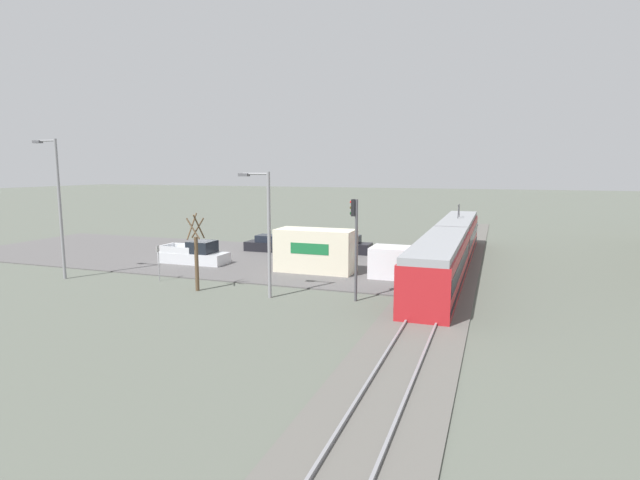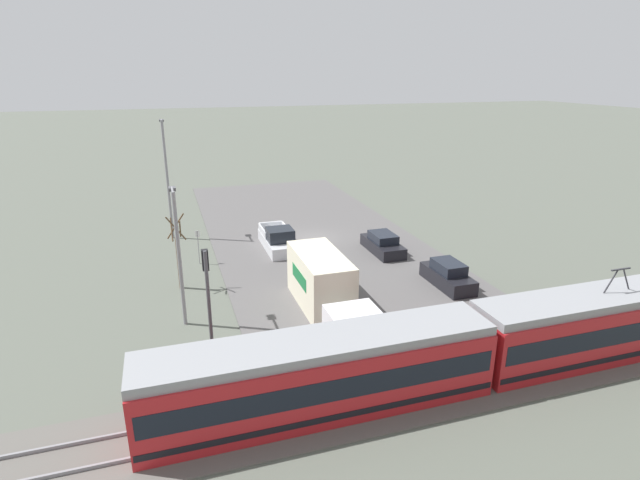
# 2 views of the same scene
# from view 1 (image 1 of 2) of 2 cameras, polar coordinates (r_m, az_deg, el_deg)

# --- Properties ---
(ground_plane) EXTENTS (320.00, 320.00, 0.00)m
(ground_plane) POSITION_cam_1_polar(r_m,az_deg,el_deg) (44.55, -13.39, -1.79)
(ground_plane) COLOR #565B51
(road_surface) EXTENTS (16.23, 43.31, 0.08)m
(road_surface) POSITION_cam_1_polar(r_m,az_deg,el_deg) (44.54, -13.39, -1.74)
(road_surface) COLOR #565454
(road_surface) RESTS_ON ground
(rail_bed) EXTENTS (68.64, 4.40, 0.22)m
(rail_bed) POSITION_cam_1_polar(r_m,az_deg,el_deg) (37.59, 14.38, -3.57)
(rail_bed) COLOR #5B5954
(rail_bed) RESTS_ON ground
(light_rail_tram) EXTENTS (28.81, 2.74, 4.31)m
(light_rail_tram) POSITION_cam_1_polar(r_m,az_deg,el_deg) (38.53, 14.64, -0.92)
(light_rail_tram) COLOR #B21E23
(light_rail_tram) RESTS_ON ground
(box_truck) EXTENTS (2.51, 9.74, 3.10)m
(box_truck) POSITION_cam_1_polar(r_m,az_deg,el_deg) (35.81, 1.50, -1.51)
(box_truck) COLOR silver
(box_truck) RESTS_ON ground
(pickup_truck) EXTENTS (2.07, 5.44, 1.80)m
(pickup_truck) POSITION_cam_1_polar(r_m,az_deg,el_deg) (40.81, -14.05, -1.63)
(pickup_truck) COLOR silver
(pickup_truck) RESTS_ON ground
(sedan_car_0) EXTENTS (1.85, 4.46, 1.46)m
(sedan_car_0) POSITION_cam_1_polar(r_m,az_deg,el_deg) (45.65, -5.73, -0.51)
(sedan_car_0) COLOR black
(sedan_car_0) RESTS_ON ground
(sedan_car_1) EXTENTS (1.70, 4.24, 1.60)m
(sedan_car_1) POSITION_cam_1_polar(r_m,az_deg,el_deg) (44.41, 3.15, -0.65)
(sedan_car_1) COLOR black
(sedan_car_1) RESTS_ON ground
(traffic_light_pole) EXTENTS (0.28, 0.47, 5.83)m
(traffic_light_pole) POSITION_cam_1_polar(r_m,az_deg,el_deg) (28.15, 4.03, 0.41)
(traffic_light_pole) COLOR #47474C
(traffic_light_pole) RESTS_ON ground
(street_tree) EXTENTS (1.14, 0.94, 4.81)m
(street_tree) POSITION_cam_1_polar(r_m,az_deg,el_deg) (31.64, -13.95, -1.79)
(street_tree) COLOR brown
(street_tree) RESTS_ON ground
(street_lamp_near_crossing) EXTENTS (0.36, 1.95, 9.49)m
(street_lamp_near_crossing) POSITION_cam_1_polar(r_m,az_deg,el_deg) (38.18, -27.81, 4.02)
(street_lamp_near_crossing) COLOR gray
(street_lamp_near_crossing) RESTS_ON ground
(street_lamp_mid_block) EXTENTS (0.36, 1.95, 7.35)m
(street_lamp_mid_block) POSITION_cam_1_polar(r_m,az_deg,el_deg) (28.96, -6.25, 1.70)
(street_lamp_mid_block) COLOR gray
(street_lamp_mid_block) RESTS_ON ground
(no_parking_sign) EXTENTS (0.32, 0.08, 2.44)m
(no_parking_sign) POSITION_cam_1_polar(r_m,az_deg,el_deg) (35.21, -17.97, -2.13)
(no_parking_sign) COLOR gray
(no_parking_sign) RESTS_ON ground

